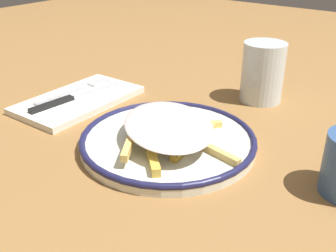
{
  "coord_description": "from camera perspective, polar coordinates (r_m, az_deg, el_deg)",
  "views": [
    {
      "loc": [
        0.33,
        -0.43,
        0.31
      ],
      "look_at": [
        0.0,
        0.0,
        0.03
      ],
      "focal_mm": 42.59,
      "sensor_mm": 36.0,
      "label": 1
    }
  ],
  "objects": [
    {
      "name": "water_glass",
      "position": [
        0.79,
        13.4,
        7.51
      ],
      "size": [
        0.08,
        0.08,
        0.11
      ],
      "primitive_type": "cylinder",
      "color": "silver",
      "rests_on": "ground_plane"
    },
    {
      "name": "napkin",
      "position": [
        0.8,
        -12.64,
        3.67
      ],
      "size": [
        0.14,
        0.24,
        0.01
      ],
      "primitive_type": "cube",
      "rotation": [
        0.0,
        0.0,
        0.02
      ],
      "color": "white",
      "rests_on": "ground_plane"
    },
    {
      "name": "knife",
      "position": [
        0.78,
        -13.81,
        3.88
      ],
      "size": [
        0.03,
        0.21,
        0.01
      ],
      "color": "black",
      "rests_on": "napkin"
    },
    {
      "name": "fries_heap",
      "position": [
        0.6,
        0.26,
        -0.32
      ],
      "size": [
        0.23,
        0.21,
        0.03
      ],
      "color": "gold",
      "rests_on": "plate"
    },
    {
      "name": "plate",
      "position": [
        0.62,
        0.0,
        -2.01
      ],
      "size": [
        0.27,
        0.27,
        0.02
      ],
      "color": "silver",
      "rests_on": "ground_plane"
    },
    {
      "name": "ground_plane",
      "position": [
        0.62,
        0.0,
        -2.85
      ],
      "size": [
        2.6,
        2.6,
        0.0
      ],
      "primitive_type": "plane",
      "color": "olive"
    },
    {
      "name": "fork",
      "position": [
        0.82,
        -13.33,
        4.92
      ],
      "size": [
        0.02,
        0.18,
        0.01
      ],
      "color": "silver",
      "rests_on": "napkin"
    }
  ]
}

